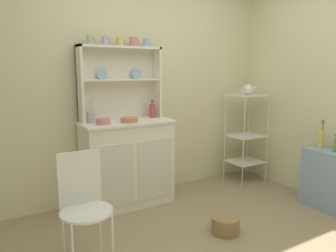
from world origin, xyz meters
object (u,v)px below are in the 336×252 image
(cup_sage_0, at_px, (90,40))
(oil_bottle, at_px, (336,145))
(utensil_jar, at_px, (91,117))
(bakers_rack, at_px, (246,130))
(flower_vase, at_px, (321,137))
(wire_chair, at_px, (84,200))
(bowl_mixing_large, at_px, (103,121))
(porcelain_teapot, at_px, (248,90))
(side_shelf_blue, at_px, (328,179))
(hutch_shelf_unit, at_px, (119,78))
(hutch_cabinet, at_px, (127,162))
(jam_bottle, at_px, (152,110))
(floor_basket, at_px, (225,225))

(cup_sage_0, distance_m, oil_bottle, 2.64)
(cup_sage_0, bearing_deg, utensil_jar, -131.04)
(bakers_rack, distance_m, flower_vase, 0.94)
(wire_chair, relative_size, bowl_mixing_large, 6.06)
(wire_chair, height_order, bowl_mixing_large, bowl_mixing_large)
(bowl_mixing_large, distance_m, porcelain_teapot, 1.88)
(side_shelf_blue, bearing_deg, flower_vase, 89.63)
(side_shelf_blue, height_order, wire_chair, wire_chair)
(wire_chair, relative_size, porcelain_teapot, 3.84)
(cup_sage_0, bearing_deg, bowl_mixing_large, -80.18)
(utensil_jar, relative_size, flower_vase, 0.77)
(hutch_shelf_unit, height_order, bakers_rack, hutch_shelf_unit)
(bowl_mixing_large, bearing_deg, wire_chair, -118.32)
(hutch_shelf_unit, xyz_separation_m, porcelain_teapot, (1.59, -0.26, -0.16))
(oil_bottle, bearing_deg, hutch_cabinet, 145.60)
(utensil_jar, distance_m, oil_bottle, 2.46)
(flower_vase, bearing_deg, jam_bottle, 141.45)
(floor_basket, xyz_separation_m, jam_bottle, (-0.14, 1.10, 0.90))
(hutch_cabinet, relative_size, wire_chair, 1.11)
(wire_chair, xyz_separation_m, utensil_jar, (0.36, 0.96, 0.44))
(oil_bottle, bearing_deg, utensil_jar, 148.70)
(hutch_cabinet, xyz_separation_m, jam_bottle, (0.35, 0.09, 0.52))
(wire_chair, bearing_deg, floor_basket, 19.58)
(side_shelf_blue, xyz_separation_m, flower_vase, (0.00, 0.12, 0.42))
(cup_sage_0, xyz_separation_m, oil_bottle, (2.05, -1.31, -1.02))
(bakers_rack, distance_m, porcelain_teapot, 0.51)
(side_shelf_blue, relative_size, oil_bottle, 3.44)
(floor_basket, bearing_deg, bakers_rack, 39.63)
(bakers_rack, height_order, floor_basket, bakers_rack)
(floor_basket, distance_m, flower_vase, 1.41)
(floor_basket, height_order, jam_bottle, jam_bottle)
(cup_sage_0, distance_m, bowl_mixing_large, 0.80)
(side_shelf_blue, xyz_separation_m, bowl_mixing_large, (-2.01, 1.07, 0.62))
(wire_chair, xyz_separation_m, oil_bottle, (2.45, -0.31, 0.16))
(porcelain_teapot, height_order, oil_bottle, porcelain_teapot)
(bakers_rack, distance_m, wire_chair, 2.44)
(side_shelf_blue, relative_size, wire_chair, 0.71)
(wire_chair, relative_size, utensil_jar, 3.50)
(wire_chair, height_order, porcelain_teapot, porcelain_teapot)
(hutch_cabinet, bearing_deg, cup_sage_0, 158.34)
(utensil_jar, bearing_deg, flower_vase, -27.82)
(hutch_shelf_unit, xyz_separation_m, flower_vase, (1.74, -1.19, -0.61))
(side_shelf_blue, relative_size, jam_bottle, 3.14)
(side_shelf_blue, bearing_deg, bakers_rack, 98.19)
(porcelain_teapot, bearing_deg, hutch_cabinet, 176.47)
(bakers_rack, xyz_separation_m, floor_basket, (-1.10, -0.91, -0.59))
(side_shelf_blue, relative_size, cup_sage_0, 6.74)
(jam_bottle, bearing_deg, floor_basket, -82.83)
(hutch_cabinet, xyz_separation_m, wire_chair, (-0.71, -0.89, 0.06))
(hutch_shelf_unit, xyz_separation_m, oil_bottle, (1.74, -1.35, -0.65))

